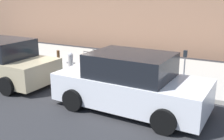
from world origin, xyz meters
name	(u,v)px	position (x,y,z in m)	size (l,w,h in m)	color
ground_plane	(54,75)	(0.00, 0.00, 0.00)	(40.00, 40.00, 0.00)	#28282B
sidewalk_curb	(87,61)	(0.00, -2.50, 0.07)	(18.00, 5.00, 0.14)	#ADA89E
suitcase_red_0	(147,72)	(-3.89, -0.59, 0.52)	(0.39, 0.22, 0.83)	red
suitcase_black_1	(134,73)	(-3.35, -0.58, 0.42)	(0.48, 0.21, 0.78)	black
suitcase_maroon_2	(120,70)	(-2.80, -0.54, 0.47)	(0.43, 0.24, 0.93)	maroon
suitcase_navy_3	(109,69)	(-2.28, -0.62, 0.43)	(0.42, 0.25, 0.88)	navy
suitcase_teal_4	(96,66)	(-1.78, -0.51, 0.51)	(0.38, 0.21, 1.03)	#0F606B
suitcase_silver_5	(87,66)	(-1.30, -0.56, 0.44)	(0.39, 0.23, 0.90)	#9EA0A8
fire_hydrant	(71,61)	(-0.49, -0.55, 0.54)	(0.39, 0.21, 0.77)	#99999E
bollard_post	(59,60)	(0.03, -0.40, 0.56)	(0.13, 0.13, 0.84)	brown
parking_meter	(185,63)	(-5.15, -0.80, 0.97)	(0.12, 0.09, 1.27)	slate
parked_car_white_0	(130,84)	(-4.20, 1.56, 0.77)	(4.41, 2.18, 1.65)	silver
parked_car_beige_1	(1,62)	(1.19, 1.56, 0.77)	(4.39, 2.11, 1.64)	tan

